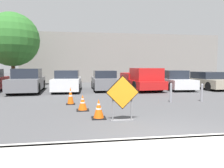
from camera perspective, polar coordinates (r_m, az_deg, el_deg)
name	(u,v)px	position (r m, az deg, el deg)	size (l,w,h in m)	color
ground_plane	(113,92)	(14.84, 0.29, -2.07)	(96.00, 96.00, 0.00)	#4C4C4F
sidewalk_strip	(210,160)	(4.50, 24.34, -17.53)	(30.53, 2.16, 0.14)	beige
curb_lip	(182,140)	(5.37, 17.85, -13.64)	(30.53, 0.20, 0.14)	beige
road_closed_sign	(122,96)	(6.91, 2.76, -3.22)	(1.08, 0.20, 1.46)	black
traffic_cone_nearest	(99,109)	(7.31, -3.50, -6.56)	(0.47, 0.47, 0.65)	black
traffic_cone_second	(83,103)	(8.68, -7.68, -4.91)	(0.49, 0.49, 0.62)	black
traffic_cone_third	(71,96)	(10.16, -10.78, -3.06)	(0.40, 0.40, 0.80)	black
parked_car_second	(27,81)	(15.87, -21.23, 0.70)	(2.11, 4.73, 1.58)	slate
parked_car_third	(68,82)	(15.62, -11.54, 0.64)	(1.97, 4.26, 1.45)	silver
parked_car_fourth	(105,81)	(16.04, -1.93, 0.80)	(1.80, 4.11, 1.42)	slate
pickup_truck	(142,80)	(16.11, 7.81, 1.01)	(2.30, 5.22, 1.61)	red
parked_car_fifth	(174,81)	(17.29, 15.99, 0.88)	(1.97, 4.57, 1.43)	silver
parked_car_sixth	(208,81)	(18.46, 23.68, 0.77)	(2.07, 4.56, 1.31)	#A39984
bollard_nearest	(171,92)	(10.89, 15.14, -2.09)	(0.12, 0.12, 0.92)	gray
bollard_second	(202,92)	(11.63, 22.42, -1.95)	(0.12, 0.12, 0.89)	gray
building_facade_backdrop	(120,59)	(26.60, 2.20, 6.65)	(22.24, 5.00, 5.32)	gray
street_tree_behind_lot	(12,40)	(20.54, -24.62, 10.51)	(4.50, 4.50, 6.24)	#513823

